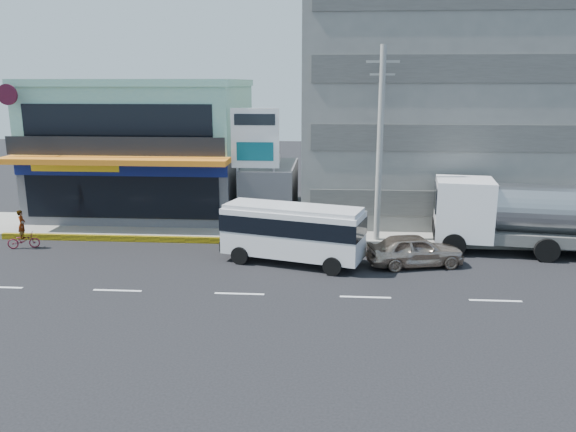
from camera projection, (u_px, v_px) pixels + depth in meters
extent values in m
plane|color=black|center=(239.00, 294.00, 22.38)|extent=(120.00, 120.00, 0.00)
cube|color=gray|center=(355.00, 231.00, 31.21)|extent=(70.00, 5.00, 0.30)
cube|color=#4A4A4F|center=(150.00, 182.00, 36.07)|extent=(12.00, 10.00, 4.00)
cube|color=#93D0B2|center=(146.00, 119.00, 35.14)|extent=(12.00, 10.00, 4.00)
cube|color=orange|center=(114.00, 161.00, 29.94)|extent=(12.40, 1.80, 0.30)
cube|color=navy|center=(119.00, 169.00, 30.80)|extent=(12.00, 0.12, 0.80)
cube|color=black|center=(122.00, 195.00, 31.18)|extent=(11.00, 0.06, 2.60)
cube|color=gray|center=(436.00, 103.00, 34.60)|extent=(16.00, 12.00, 14.00)
cube|color=#4A4A4F|center=(270.00, 193.00, 33.62)|extent=(3.00, 6.00, 3.50)
cylinder|color=slate|center=(268.00, 165.00, 32.23)|extent=(1.50, 1.50, 0.15)
cylinder|color=gray|center=(237.00, 176.00, 30.66)|extent=(0.16, 0.16, 6.50)
cylinder|color=gray|center=(274.00, 176.00, 30.52)|extent=(0.16, 0.16, 6.50)
cube|color=white|center=(255.00, 138.00, 30.12)|extent=(2.60, 0.18, 3.20)
cylinder|color=#999993|center=(380.00, 149.00, 27.98)|extent=(0.30, 0.30, 10.00)
cube|color=#999993|center=(383.00, 62.00, 27.00)|extent=(1.60, 0.12, 0.12)
cube|color=#999993|center=(383.00, 74.00, 27.14)|extent=(1.20, 0.10, 0.10)
cube|color=silver|center=(293.00, 232.00, 25.88)|extent=(6.79, 3.79, 2.13)
cube|color=black|center=(293.00, 224.00, 25.78)|extent=(6.84, 3.84, 0.79)
cube|color=silver|center=(293.00, 208.00, 25.61)|extent=(6.56, 3.56, 0.19)
cylinder|color=black|center=(240.00, 255.00, 25.96)|extent=(0.87, 0.48, 0.83)
cylinder|color=black|center=(258.00, 244.00, 27.81)|extent=(0.87, 0.48, 0.83)
cylinder|color=black|center=(332.00, 266.00, 24.44)|extent=(0.87, 0.48, 0.83)
cylinder|color=black|center=(344.00, 253.00, 26.29)|extent=(0.87, 0.48, 0.83)
imported|color=tan|center=(415.00, 250.00, 25.67)|extent=(4.67, 2.67, 1.50)
cube|color=white|center=(464.00, 209.00, 27.91)|extent=(3.08, 3.08, 2.95)
cube|color=#595956|center=(529.00, 235.00, 27.53)|extent=(9.34, 3.74, 0.57)
cylinder|color=gray|center=(557.00, 209.00, 26.98)|extent=(6.63, 3.25, 2.38)
cylinder|color=black|center=(454.00, 245.00, 27.12)|extent=(1.17, 0.50, 1.13)
cylinder|color=black|center=(450.00, 231.00, 29.60)|extent=(1.17, 0.50, 1.13)
cylinder|color=black|center=(547.00, 250.00, 26.25)|extent=(1.17, 0.50, 1.13)
cylinder|color=black|center=(535.00, 236.00, 28.73)|extent=(1.17, 0.50, 1.13)
imported|color=#5D0D1D|center=(24.00, 240.00, 28.47)|extent=(1.63, 0.96, 0.81)
imported|color=#66594C|center=(22.00, 225.00, 28.28)|extent=(0.50, 0.62, 1.48)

